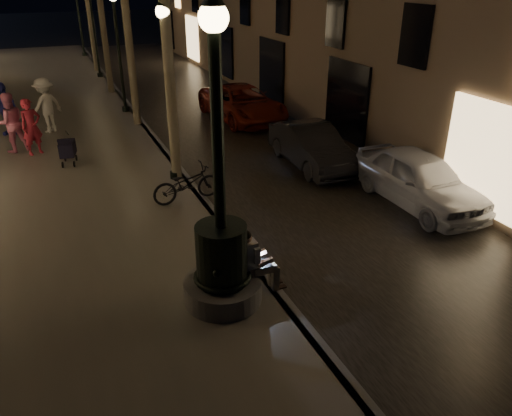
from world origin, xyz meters
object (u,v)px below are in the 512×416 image
car_second (312,146)px  pedestrian_blue (5,109)px  stroller (67,149)px  bicycle (187,184)px  car_third (242,103)px  pedestrian_pink (10,123)px  lamp_curb_b (117,35)px  pedestrian_white (46,105)px  car_front (419,179)px  fountain_lamppost (222,251)px  pedestrian_red (31,127)px  seated_man_laptop (254,259)px  lamp_curb_a (167,70)px  lamp_curb_c (92,18)px  lamp_curb_d (78,8)px

car_second → pedestrian_blue: (-8.69, 6.59, 0.49)m
stroller → bicycle: size_ratio=0.56×
car_third → pedestrian_pink: (-8.50, -1.27, 0.48)m
lamp_curb_b → pedestrian_white: 4.10m
car_front → fountain_lamppost: bearing=-159.9°
car_front → pedestrian_red: bearing=140.5°
seated_man_laptop → bicycle: seated_man_laptop is taller
car_second → pedestrian_white: pedestrian_white is taller
seated_man_laptop → car_front: bearing=21.9°
car_second → car_front: bearing=-68.8°
car_second → pedestrian_red: bearing=155.6°
fountain_lamppost → lamp_curb_a: 6.37m
lamp_curb_c → car_second: size_ratio=1.23×
lamp_curb_b → pedestrian_blue: bearing=-159.8°
fountain_lamppost → pedestrian_pink: 10.89m
car_front → pedestrian_red: pedestrian_red is taller
lamp_curb_d → car_second: 24.72m
fountain_lamppost → lamp_curb_d: bearing=88.7°
car_front → bicycle: 5.99m
pedestrian_red → bicycle: bearing=-82.1°
stroller → pedestrian_red: bearing=133.8°
stroller → pedestrian_white: bearing=107.1°
pedestrian_pink → lamp_curb_a: bearing=117.4°
lamp_curb_d → bicycle: (-0.10, -25.62, -2.56)m
seated_man_laptop → bicycle: 4.38m
pedestrian_red → bicycle: (3.49, -5.42, -0.42)m
fountain_lamppost → car_front: (6.20, 2.24, -0.51)m
lamp_curb_a → lamp_curb_d: 24.00m
seated_man_laptop → car_second: seated_man_laptop is taller
fountain_lamppost → pedestrian_pink: size_ratio=2.71×
lamp_curb_d → bicycle: bearing=-90.2°
stroller → pedestrian_white: pedestrian_white is taller
car_third → pedestrian_red: (-7.89, -1.79, 0.42)m
lamp_curb_c → pedestrian_red: 12.90m
lamp_curb_c → stroller: bearing=-101.1°
lamp_curb_a → pedestrian_blue: bearing=124.5°
pedestrian_white → pedestrian_blue: size_ratio=1.04×
seated_man_laptop → pedestrian_white: bearing=103.7°
lamp_curb_d → pedestrian_blue: bearing=-104.0°
pedestrian_red → car_third: bearing=-12.1°
lamp_curb_b → pedestrian_red: bearing=-130.5°
car_second → fountain_lamppost: bearing=-128.3°
lamp_curb_a → stroller: size_ratio=4.78×
pedestrian_pink → pedestrian_white: size_ratio=0.99×
car_third → pedestrian_red: pedestrian_red is taller
bicycle → car_front: bearing=-115.7°
car_third → bicycle: car_third is taller
fountain_lamppost → lamp_curb_b: fountain_lamppost is taller
car_second → car_third: 5.79m
pedestrian_pink → pedestrian_white: (1.15, 1.88, 0.01)m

